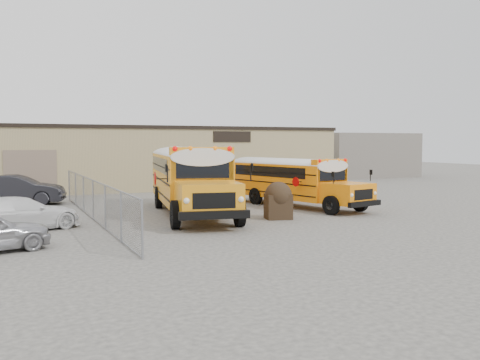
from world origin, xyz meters
name	(u,v)px	position (x,y,z in m)	size (l,w,h in m)	color
ground	(243,221)	(0.00, 0.00, 0.00)	(120.00, 120.00, 0.00)	#4A4844
warehouse	(136,157)	(0.00, 19.99, 2.37)	(30.20, 10.20, 4.67)	tan
chainlink_fence	(93,200)	(-6.00, 3.00, 0.90)	(0.07, 18.07, 1.81)	gray
distant_building_right	(357,155)	(24.00, 24.00, 2.20)	(10.00, 8.00, 4.40)	slate
school_bus_left	(173,168)	(-0.06, 10.12, 1.92)	(4.72, 11.64, 3.32)	orange
school_bus_right	(232,173)	(3.47, 9.19, 1.54)	(4.27, 9.36, 2.66)	orange
tarp_bundle	(278,200)	(1.70, -0.17, 0.87)	(1.34, 1.26, 1.69)	black
car_white	(20,214)	(-9.11, 1.00, 0.68)	(1.91, 4.70, 1.36)	white
car_dark	(17,190)	(-8.93, 10.69, 0.83)	(1.76, 5.04, 1.66)	black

